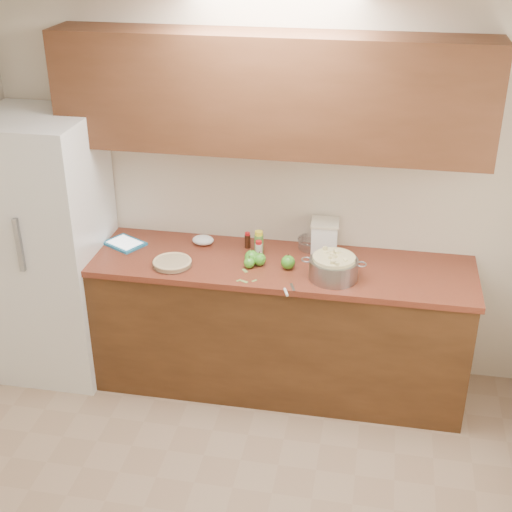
% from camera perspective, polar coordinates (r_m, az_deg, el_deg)
% --- Properties ---
extents(room_shell, '(3.60, 3.60, 3.60)m').
position_cam_1_polar(room_shell, '(3.07, -4.03, -6.65)').
color(room_shell, tan).
rests_on(room_shell, ground).
extents(counter_run, '(2.64, 0.68, 0.92)m').
position_cam_1_polar(counter_run, '(4.74, 0.65, -5.38)').
color(counter_run, '#543117').
rests_on(counter_run, ground).
extents(upper_cabinets, '(2.60, 0.34, 0.70)m').
position_cam_1_polar(upper_cabinets, '(4.28, 1.13, 12.85)').
color(upper_cabinets, '#582F1A').
rests_on(upper_cabinets, room_shell).
extents(fridge, '(0.70, 0.70, 1.80)m').
position_cam_1_polar(fridge, '(4.91, -16.18, 0.59)').
color(fridge, white).
rests_on(fridge, ground).
extents(pie, '(0.25, 0.25, 0.04)m').
position_cam_1_polar(pie, '(4.48, -6.72, -0.55)').
color(pie, silver).
rests_on(pie, counter_run).
extents(colander, '(0.39, 0.29, 0.15)m').
position_cam_1_polar(colander, '(4.31, 6.21, -0.94)').
color(colander, gray).
rests_on(colander, counter_run).
extents(flour_canister, '(0.18, 0.18, 0.22)m').
position_cam_1_polar(flour_canister, '(4.60, 5.50, 1.57)').
color(flour_canister, white).
rests_on(flour_canister, counter_run).
extents(tablet, '(0.31, 0.28, 0.02)m').
position_cam_1_polar(tablet, '(4.80, -10.46, 1.00)').
color(tablet, teal).
rests_on(tablet, counter_run).
extents(paring_knife, '(0.07, 0.16, 0.02)m').
position_cam_1_polar(paring_knife, '(4.16, 2.50, -2.84)').
color(paring_knife, gray).
rests_on(paring_knife, counter_run).
extents(lemon_bottle, '(0.06, 0.06, 0.16)m').
position_cam_1_polar(lemon_bottle, '(4.57, 0.23, 1.04)').
color(lemon_bottle, '#4C8C38').
rests_on(lemon_bottle, counter_run).
extents(cinnamon_shaker, '(0.05, 0.05, 0.11)m').
position_cam_1_polar(cinnamon_shaker, '(4.54, 0.22, 0.53)').
color(cinnamon_shaker, beige).
rests_on(cinnamon_shaker, counter_run).
extents(vanilla_bottle, '(0.04, 0.04, 0.11)m').
position_cam_1_polar(vanilla_bottle, '(4.66, -0.68, 1.26)').
color(vanilla_bottle, black).
rests_on(vanilla_bottle, counter_run).
extents(mixing_bowl, '(0.19, 0.19, 0.07)m').
position_cam_1_polar(mixing_bowl, '(4.67, 4.48, 1.06)').
color(mixing_bowl, silver).
rests_on(mixing_bowl, counter_run).
extents(paper_towel, '(0.16, 0.14, 0.06)m').
position_cam_1_polar(paper_towel, '(4.73, -4.26, 1.28)').
color(paper_towel, white).
rests_on(paper_towel, counter_run).
extents(apple_left, '(0.09, 0.09, 0.10)m').
position_cam_1_polar(apple_left, '(4.46, -0.35, -0.10)').
color(apple_left, green).
rests_on(apple_left, counter_run).
extents(apple_center, '(0.08, 0.08, 0.09)m').
position_cam_1_polar(apple_center, '(4.44, 0.27, -0.26)').
color(apple_center, green).
rests_on(apple_center, counter_run).
extents(apple_front, '(0.07, 0.07, 0.08)m').
position_cam_1_polar(apple_front, '(4.42, -0.55, -0.54)').
color(apple_front, green).
rests_on(apple_front, counter_run).
extents(apple_extra, '(0.09, 0.09, 0.10)m').
position_cam_1_polar(apple_extra, '(4.41, 2.58, -0.50)').
color(apple_extra, green).
rests_on(apple_extra, counter_run).
extents(peel_a, '(0.05, 0.04, 0.00)m').
position_cam_1_polar(peel_a, '(4.27, -0.95, -2.05)').
color(peel_a, '#87A851').
rests_on(peel_a, counter_run).
extents(peel_b, '(0.03, 0.03, 0.00)m').
position_cam_1_polar(peel_b, '(4.29, -1.39, -1.96)').
color(peel_b, '#87A851').
rests_on(peel_b, counter_run).
extents(peel_c, '(0.05, 0.05, 0.00)m').
position_cam_1_polar(peel_c, '(4.39, -0.89, -1.19)').
color(peel_c, '#87A851').
rests_on(peel_c, counter_run).
extents(peel_d, '(0.03, 0.03, 0.00)m').
position_cam_1_polar(peel_d, '(4.28, -0.14, -1.99)').
color(peel_d, '#87A851').
rests_on(peel_d, counter_run).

